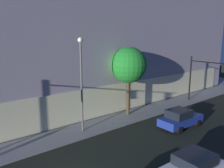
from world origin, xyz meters
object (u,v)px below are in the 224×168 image
at_px(car_blue, 180,118).
at_px(modern_building, 84,36).
at_px(sidewalk_tree, 129,65).
at_px(street_lamp_sidewalk, 81,74).
at_px(traffic_light_far_corner, 203,73).

bearing_deg(car_blue, modern_building, 83.20).
bearing_deg(sidewalk_tree, street_lamp_sidewalk, -173.30).
height_order(street_lamp_sidewalk, car_blue, street_lamp_sidewalk).
relative_size(street_lamp_sidewalk, car_blue, 1.80).
distance_m(street_lamp_sidewalk, car_blue, 9.79).
height_order(traffic_light_far_corner, sidewalk_tree, sidewalk_tree).
xyz_separation_m(street_lamp_sidewalk, car_blue, (7.50, -4.62, -4.29)).
distance_m(modern_building, traffic_light_far_corner, 18.40).
height_order(modern_building, sidewalk_tree, modern_building).
height_order(modern_building, traffic_light_far_corner, modern_building).
relative_size(traffic_light_far_corner, street_lamp_sidewalk, 0.71).
relative_size(street_lamp_sidewalk, sidewalk_tree, 1.13).
bearing_deg(street_lamp_sidewalk, modern_building, 56.82).
height_order(street_lamp_sidewalk, sidewalk_tree, street_lamp_sidewalk).
height_order(modern_building, street_lamp_sidewalk, modern_building).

